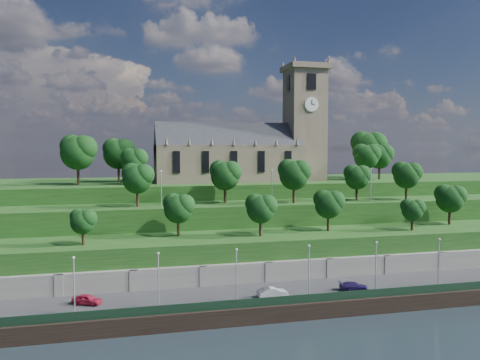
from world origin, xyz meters
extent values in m
plane|color=black|center=(0.00, 0.00, 0.00)|extent=(320.00, 320.00, 0.00)
cube|color=#2D2D30|center=(0.00, 6.00, 1.00)|extent=(160.00, 12.00, 2.00)
cube|color=black|center=(0.00, -0.05, 1.10)|extent=(160.00, 0.50, 2.20)
cube|color=#152F1E|center=(0.00, 0.60, 2.60)|extent=(160.00, 0.10, 1.20)
cube|color=slate|center=(0.00, 12.00, 2.50)|extent=(160.00, 2.00, 5.00)
cube|color=slate|center=(-35.00, 11.20, 2.50)|extent=(1.20, 0.60, 5.00)
cube|color=slate|center=(-25.00, 11.20, 2.50)|extent=(1.20, 0.60, 5.00)
cube|color=slate|center=(-15.00, 11.20, 2.50)|extent=(1.20, 0.60, 5.00)
cube|color=slate|center=(-5.00, 11.20, 2.50)|extent=(1.20, 0.60, 5.00)
cube|color=slate|center=(5.00, 11.20, 2.50)|extent=(1.20, 0.60, 5.00)
cube|color=slate|center=(15.00, 11.20, 2.50)|extent=(1.20, 0.60, 5.00)
cube|color=slate|center=(25.00, 11.20, 2.50)|extent=(1.20, 0.60, 5.00)
cube|color=#1B4316|center=(0.00, 18.00, 4.00)|extent=(160.00, 12.00, 8.00)
cube|color=#1B4316|center=(0.00, 29.00, 6.00)|extent=(160.00, 10.00, 12.00)
cube|color=#1B4316|center=(0.00, 50.00, 7.50)|extent=(160.00, 32.00, 15.00)
cube|color=brown|center=(-4.00, 46.00, 19.00)|extent=(32.00, 12.00, 8.00)
cube|color=#26282E|center=(-4.00, 46.00, 23.00)|extent=(32.00, 10.18, 10.18)
cone|color=brown|center=(-18.00, 40.00, 23.90)|extent=(0.70, 0.70, 1.80)
cone|color=brown|center=(-13.33, 40.00, 23.90)|extent=(0.70, 0.70, 1.80)
cone|color=brown|center=(-8.67, 40.00, 23.90)|extent=(0.70, 0.70, 1.80)
cone|color=brown|center=(-4.00, 40.00, 23.90)|extent=(0.70, 0.70, 1.80)
cone|color=brown|center=(0.67, 40.00, 23.90)|extent=(0.70, 0.70, 1.80)
cone|color=brown|center=(5.33, 40.00, 23.90)|extent=(0.70, 0.70, 1.80)
cone|color=brown|center=(10.00, 40.00, 23.90)|extent=(0.70, 0.70, 1.80)
cube|color=black|center=(-16.00, 39.92, 19.50)|extent=(1.40, 0.25, 4.50)
cube|color=black|center=(-10.00, 39.92, 19.50)|extent=(1.40, 0.25, 4.50)
cube|color=black|center=(-4.00, 39.92, 19.50)|extent=(1.40, 0.25, 4.50)
cube|color=black|center=(2.00, 39.92, 19.50)|extent=(1.40, 0.25, 4.50)
cube|color=black|center=(8.00, 39.92, 19.50)|extent=(1.40, 0.25, 4.50)
cube|color=brown|center=(14.00, 46.00, 27.50)|extent=(8.00, 8.00, 25.00)
cube|color=brown|center=(14.00, 46.00, 40.60)|extent=(9.20, 9.20, 1.20)
cone|color=brown|center=(10.00, 42.00, 41.80)|extent=(0.80, 0.80, 1.60)
cone|color=brown|center=(10.00, 50.00, 41.80)|extent=(0.80, 0.80, 1.60)
cone|color=brown|center=(18.00, 42.00, 41.80)|extent=(0.80, 0.80, 1.60)
cone|color=brown|center=(18.00, 50.00, 41.80)|extent=(0.80, 0.80, 1.60)
cube|color=black|center=(14.00, 41.92, 37.00)|extent=(2.00, 0.25, 3.50)
cube|color=black|center=(14.00, 50.08, 37.00)|extent=(2.00, 0.25, 3.50)
cube|color=black|center=(9.92, 46.00, 37.00)|extent=(0.25, 2.00, 3.50)
cube|color=black|center=(18.08, 46.00, 37.00)|extent=(0.25, 2.00, 3.50)
cylinder|color=white|center=(14.00, 41.88, 32.00)|extent=(3.20, 0.30, 3.20)
cylinder|color=white|center=(18.12, 46.00, 32.00)|extent=(0.30, 3.20, 3.20)
cube|color=black|center=(14.00, 41.70, 32.50)|extent=(0.12, 0.05, 1.10)
cube|color=black|center=(14.40, 41.70, 32.00)|extent=(0.80, 0.05, 0.12)
cylinder|color=black|center=(-32.13, 16.00, 9.18)|extent=(0.46, 0.46, 2.35)
sphere|color=black|center=(-32.13, 16.00, 11.45)|extent=(3.66, 3.66, 3.66)
sphere|color=black|center=(-31.40, 15.63, 12.00)|extent=(2.74, 2.74, 2.74)
sphere|color=black|center=(-32.77, 16.46, 12.18)|extent=(2.56, 2.56, 2.56)
cylinder|color=black|center=(-17.71, 20.00, 9.51)|extent=(0.49, 0.49, 3.02)
sphere|color=black|center=(-17.71, 20.00, 12.43)|extent=(4.69, 4.69, 4.69)
sphere|color=black|center=(-16.77, 19.53, 13.13)|extent=(3.52, 3.52, 3.52)
sphere|color=black|center=(-18.53, 20.59, 13.36)|extent=(3.29, 3.29, 3.29)
cylinder|color=black|center=(-4.64, 17.00, 9.49)|extent=(0.49, 0.49, 2.98)
sphere|color=black|center=(-4.64, 17.00, 12.37)|extent=(4.63, 4.63, 4.63)
sphere|color=black|center=(-3.72, 16.54, 13.07)|extent=(3.48, 3.48, 3.48)
sphere|color=black|center=(-5.46, 17.58, 13.30)|extent=(3.24, 3.24, 3.24)
cylinder|color=black|center=(8.13, 19.00, 9.54)|extent=(0.50, 0.50, 3.08)
sphere|color=black|center=(8.13, 19.00, 12.51)|extent=(4.79, 4.79, 4.79)
sphere|color=black|center=(9.08, 18.52, 13.23)|extent=(3.59, 3.59, 3.59)
sphere|color=black|center=(7.29, 19.60, 13.47)|extent=(3.35, 3.35, 3.35)
cylinder|color=black|center=(22.54, 16.00, 9.19)|extent=(0.47, 0.47, 2.38)
sphere|color=black|center=(22.54, 16.00, 11.50)|extent=(3.71, 3.71, 3.71)
sphere|color=black|center=(23.29, 15.63, 12.05)|extent=(2.78, 2.78, 2.78)
sphere|color=black|center=(21.90, 16.46, 12.24)|extent=(2.60, 2.60, 2.60)
cylinder|color=black|center=(33.06, 20.00, 9.62)|extent=(0.50, 0.50, 3.25)
sphere|color=black|center=(33.06, 20.00, 12.76)|extent=(5.05, 5.05, 5.05)
sphere|color=black|center=(34.07, 19.50, 13.52)|extent=(3.79, 3.79, 3.79)
sphere|color=black|center=(32.18, 20.63, 13.77)|extent=(3.53, 3.53, 3.53)
cylinder|color=black|center=(-24.03, 28.00, 13.67)|extent=(0.51, 0.51, 3.33)
sphere|color=black|center=(-24.03, 28.00, 16.89)|extent=(5.18, 5.18, 5.18)
sphere|color=black|center=(-22.99, 27.48, 17.66)|extent=(3.89, 3.89, 3.89)
sphere|color=black|center=(-24.94, 28.65, 17.92)|extent=(3.63, 3.63, 3.63)
cylinder|color=black|center=(-7.93, 30.00, 13.74)|extent=(0.51, 0.51, 3.49)
sphere|color=black|center=(-7.93, 30.00, 17.11)|extent=(5.42, 5.42, 5.42)
sphere|color=black|center=(-6.85, 29.46, 17.93)|extent=(4.07, 4.07, 4.07)
sphere|color=black|center=(-8.88, 30.68, 18.20)|extent=(3.80, 3.80, 3.80)
cylinder|color=black|center=(4.66, 27.00, 13.79)|extent=(0.52, 0.52, 3.57)
sphere|color=black|center=(4.66, 27.00, 17.24)|extent=(5.56, 5.56, 5.56)
sphere|color=black|center=(5.77, 26.44, 18.07)|extent=(4.17, 4.17, 4.17)
sphere|color=black|center=(3.69, 27.69, 18.35)|extent=(3.89, 3.89, 3.89)
cylinder|color=black|center=(18.58, 29.00, 13.53)|extent=(0.50, 0.50, 3.06)
sphere|color=black|center=(18.58, 29.00, 16.48)|extent=(4.75, 4.75, 4.75)
sphere|color=black|center=(19.54, 28.52, 17.19)|extent=(3.56, 3.56, 3.56)
sphere|color=black|center=(17.75, 29.59, 17.43)|extent=(3.33, 3.33, 3.33)
cylinder|color=black|center=(28.35, 27.00, 13.65)|extent=(0.51, 0.51, 3.31)
sphere|color=black|center=(28.35, 27.00, 16.85)|extent=(5.14, 5.14, 5.14)
sphere|color=black|center=(29.38, 26.49, 17.62)|extent=(3.86, 3.86, 3.86)
sphere|color=black|center=(27.45, 27.64, 17.88)|extent=(3.60, 3.60, 3.60)
cylinder|color=black|center=(-35.31, 42.00, 17.17)|extent=(0.55, 0.55, 4.33)
sphere|color=black|center=(-35.31, 42.00, 21.35)|extent=(6.74, 6.74, 6.74)
sphere|color=black|center=(-33.96, 41.33, 22.36)|extent=(5.05, 5.05, 5.05)
sphere|color=black|center=(-36.49, 42.84, 22.70)|extent=(4.72, 4.72, 4.72)
cylinder|color=black|center=(-27.64, 48.00, 17.05)|extent=(0.54, 0.54, 4.09)
sphere|color=black|center=(-27.64, 48.00, 21.00)|extent=(6.37, 6.37, 6.37)
sphere|color=black|center=(-26.36, 47.36, 21.96)|extent=(4.78, 4.78, 4.78)
sphere|color=black|center=(-28.75, 48.80, 22.28)|extent=(4.46, 4.46, 4.46)
cylinder|color=black|center=(-24.49, 40.00, 16.59)|extent=(0.50, 0.50, 3.18)
sphere|color=black|center=(-24.49, 40.00, 19.66)|extent=(4.94, 4.94, 4.94)
sphere|color=black|center=(-23.50, 39.51, 20.40)|extent=(3.70, 3.70, 3.70)
sphere|color=black|center=(-25.35, 40.62, 20.64)|extent=(3.46, 3.46, 3.46)
cylinder|color=black|center=(27.57, 42.00, 16.81)|extent=(0.52, 0.52, 3.61)
sphere|color=black|center=(27.57, 42.00, 20.30)|extent=(5.62, 5.62, 5.62)
sphere|color=black|center=(28.69, 41.44, 21.14)|extent=(4.21, 4.21, 4.21)
sphere|color=black|center=(26.58, 42.70, 21.42)|extent=(3.93, 3.93, 3.93)
cylinder|color=black|center=(32.35, 50.00, 17.49)|extent=(0.58, 0.58, 4.98)
sphere|color=black|center=(32.35, 50.00, 22.31)|extent=(7.75, 7.75, 7.75)
sphere|color=black|center=(33.90, 49.22, 23.47)|extent=(5.81, 5.81, 5.81)
sphere|color=black|center=(30.99, 50.97, 23.86)|extent=(5.43, 5.43, 5.43)
cylinder|color=black|center=(32.09, 44.00, 16.80)|extent=(0.52, 0.52, 3.60)
sphere|color=black|center=(32.09, 44.00, 20.29)|extent=(5.61, 5.61, 5.61)
sphere|color=black|center=(33.21, 43.44, 21.13)|extent=(4.20, 4.20, 4.20)
sphere|color=black|center=(31.11, 44.70, 21.41)|extent=(3.92, 3.92, 3.92)
cylinder|color=#B2B2B7|center=(-32.00, 2.50, 5.53)|extent=(0.16, 0.16, 7.06)
sphere|color=silver|center=(-32.00, 2.50, 9.18)|extent=(0.36, 0.36, 0.36)
cylinder|color=#B2B2B7|center=(-22.00, 2.50, 5.53)|extent=(0.16, 0.16, 7.06)
sphere|color=silver|center=(-22.00, 2.50, 9.18)|extent=(0.36, 0.36, 0.36)
cylinder|color=#B2B2B7|center=(-12.00, 2.50, 5.53)|extent=(0.16, 0.16, 7.06)
sphere|color=silver|center=(-12.00, 2.50, 9.18)|extent=(0.36, 0.36, 0.36)
cylinder|color=#B2B2B7|center=(-2.00, 2.50, 5.53)|extent=(0.16, 0.16, 7.06)
sphere|color=silver|center=(-2.00, 2.50, 9.18)|extent=(0.36, 0.36, 0.36)
cylinder|color=#B2B2B7|center=(8.00, 2.50, 5.53)|extent=(0.16, 0.16, 7.06)
sphere|color=silver|center=(8.00, 2.50, 9.18)|extent=(0.36, 0.36, 0.36)
cylinder|color=#B2B2B7|center=(18.00, 2.50, 5.53)|extent=(0.16, 0.16, 7.06)
sphere|color=silver|center=(18.00, 2.50, 9.18)|extent=(0.36, 0.36, 0.36)
cylinder|color=#B2B2B7|center=(-20.00, 26.00, 15.11)|extent=(0.16, 0.16, 6.21)
sphere|color=silver|center=(-20.00, 26.00, 18.33)|extent=(0.36, 0.36, 0.36)
cylinder|color=#B2B2B7|center=(0.00, 26.00, 15.11)|extent=(0.16, 0.16, 6.21)
sphere|color=silver|center=(0.00, 26.00, 18.33)|extent=(0.36, 0.36, 0.36)
cylinder|color=#B2B2B7|center=(20.00, 26.00, 15.11)|extent=(0.16, 0.16, 6.21)
sphere|color=silver|center=(20.00, 26.00, 18.33)|extent=(0.36, 0.36, 0.36)
imported|color=maroon|center=(-30.95, 6.76, 2.66)|extent=(4.19, 3.04, 1.33)
imported|color=#9C9CA0|center=(-6.63, 3.95, 2.69)|extent=(4.27, 1.67, 1.38)
imported|color=#251856|center=(5.64, 4.39, 2.59)|extent=(4.38, 2.66, 1.19)
camera|label=1|loc=(-25.24, -55.72, 22.19)|focal=35.00mm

